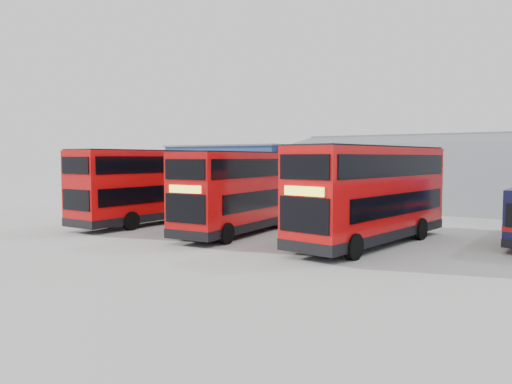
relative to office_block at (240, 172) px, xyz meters
name	(u,v)px	position (x,y,z in m)	size (l,w,h in m)	color
ground_plane	(262,236)	(14.00, -17.99, -2.58)	(120.00, 120.00, 0.00)	#9C9C97
office_block	(240,172)	(0.00, 0.00, 0.00)	(12.30, 8.32, 5.12)	navy
maintenance_shed	(494,176)	(22.00, 2.01, 0.02)	(30.50, 12.00, 5.89)	#9398A0
double_decker_left	(151,187)	(5.77, -17.62, -0.37)	(2.84, 10.56, 4.44)	red
double_decker_centre	(243,192)	(12.55, -17.54, -0.44)	(3.16, 10.31, 4.30)	red
double_decker_right	(372,196)	(19.51, -17.27, -0.33)	(3.98, 10.90, 4.51)	red
panel_van	(174,187)	(-4.17, -4.77, -1.31)	(2.91, 5.45, 2.27)	white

